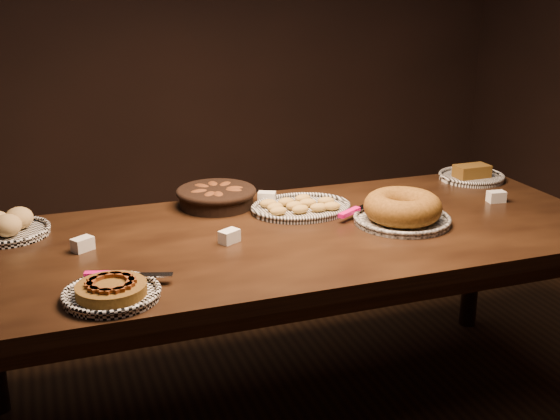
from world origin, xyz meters
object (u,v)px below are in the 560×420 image
object	(u,v)px
buffet_table	(290,251)
bundt_cake_plate	(402,210)
apple_tart_plate	(112,291)
madeleine_platter	(300,207)

from	to	relation	value
buffet_table	bundt_cake_plate	distance (m)	0.45
buffet_table	apple_tart_plate	world-z (taller)	apple_tart_plate
buffet_table	apple_tart_plate	bearing A→B (deg)	-152.99
buffet_table	madeleine_platter	xyz separation A→B (m)	(0.12, 0.21, 0.09)
apple_tart_plate	buffet_table	bearing A→B (deg)	12.13
buffet_table	bundt_cake_plate	size ratio (longest dim) A/B	5.65
buffet_table	madeleine_platter	distance (m)	0.26
madeleine_platter	bundt_cake_plate	distance (m)	0.40
apple_tart_plate	bundt_cake_plate	world-z (taller)	bundt_cake_plate
apple_tart_plate	bundt_cake_plate	distance (m)	1.15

